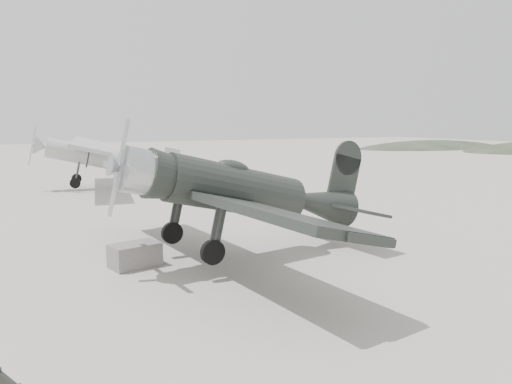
# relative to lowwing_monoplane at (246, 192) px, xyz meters

# --- Properties ---
(ground) EXTENTS (160.00, 160.00, 0.00)m
(ground) POSITION_rel_lowwing_monoplane_xyz_m (1.52, 3.17, -2.09)
(ground) COLOR gray
(ground) RESTS_ON ground
(hill_northeast) EXTENTS (32.00, 16.00, 5.20)m
(hill_northeast) POSITION_rel_lowwing_monoplane_xyz_m (51.52, 43.17, -2.09)
(hill_northeast) COLOR #2A3526
(hill_northeast) RESTS_ON ground
(lowwing_monoplane) EXTENTS (8.77, 12.27, 3.95)m
(lowwing_monoplane) POSITION_rel_lowwing_monoplane_xyz_m (0.00, 0.00, 0.00)
(lowwing_monoplane) COLOR black
(lowwing_monoplane) RESTS_ON ground
(highwing_monoplane) EXTENTS (8.84, 12.42, 3.51)m
(highwing_monoplane) POSITION_rel_lowwing_monoplane_xyz_m (-1.38, 18.35, 0.11)
(highwing_monoplane) COLOR #939598
(highwing_monoplane) RESTS_ON ground
(equipment_block) EXTENTS (1.56, 1.17, 0.70)m
(equipment_block) POSITION_rel_lowwing_monoplane_xyz_m (-3.32, 0.62, -1.74)
(equipment_block) COLOR slate
(equipment_block) RESTS_ON ground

